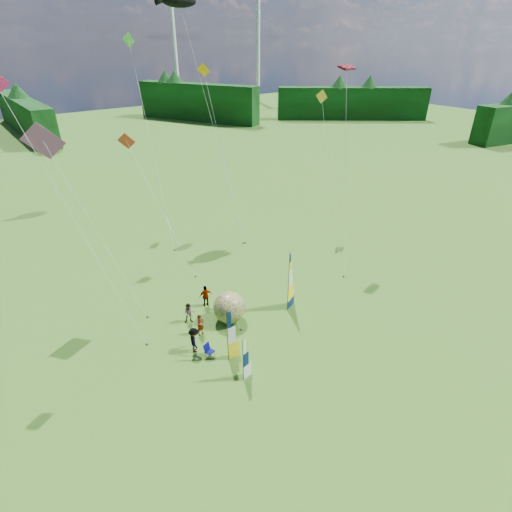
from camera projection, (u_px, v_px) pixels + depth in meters
ground at (303, 343)px, 27.63m from camera, size 220.00×220.00×0.00m
treeline_ring at (306, 295)px, 25.71m from camera, size 210.00×210.00×8.00m
turbine_left at (258, 50)px, 123.80m from camera, size 8.00×1.20×30.00m
turbine_right at (175, 51)px, 115.27m from camera, size 8.00×1.20×30.00m
feather_banner_main at (288, 284)px, 29.81m from camera, size 1.26×0.59×4.90m
side_banner_left at (228, 337)px, 25.33m from camera, size 1.05×0.26×3.81m
side_banner_far at (243, 362)px, 23.92m from camera, size 0.92×0.26×3.06m
bol_inflatable at (229, 307)px, 29.29m from camera, size 2.73×2.73×2.38m
spectator_a at (200, 325)px, 28.09m from camera, size 0.66×0.49×1.64m
spectator_b at (189, 313)px, 29.29m from camera, size 0.88×0.69×1.63m
spectator_c at (194, 340)px, 26.50m from camera, size 0.80×1.29×1.88m
spectator_d at (206, 296)px, 31.08m from camera, size 1.13×0.65×1.82m
camp_chair at (210, 351)px, 26.25m from camera, size 0.73×0.73×0.99m
kite_whale at (213, 117)px, 39.10m from camera, size 6.55×14.58×23.46m
kite_rainbow_delta at (95, 220)px, 27.96m from camera, size 9.25×11.82×14.71m
kite_parafoil at (346, 165)px, 33.79m from camera, size 7.81×9.22×18.18m
small_kite_red at (161, 203)px, 34.61m from camera, size 6.56×10.80×11.96m
small_kite_orange at (224, 154)px, 39.52m from camera, size 6.35×9.46×16.90m
small_kite_yellow at (330, 169)px, 39.09m from camera, size 7.37×10.10×14.62m
small_kite_pink at (78, 220)px, 24.24m from camera, size 6.49×8.49×17.73m
small_kite_green at (151, 139)px, 39.55m from camera, size 8.19×14.40×19.54m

